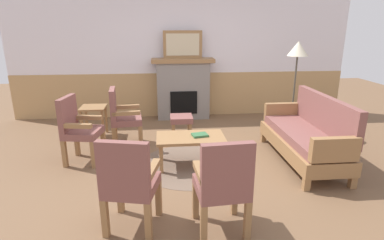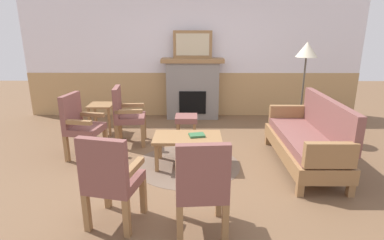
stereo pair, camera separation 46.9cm
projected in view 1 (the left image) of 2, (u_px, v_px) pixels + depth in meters
The scene contains 15 objects.
ground_plane at pixel (194, 162), 4.64m from camera, with size 14.00×14.00×0.00m, color brown.
wall_back at pixel (182, 56), 6.73m from camera, with size 7.20×0.14×2.70m.
fireplace at pixel (183, 88), 6.69m from camera, with size 1.30×0.44×1.28m.
framed_picture at pixel (183, 45), 6.42m from camera, with size 0.80×0.04×0.56m.
couch at pixel (306, 136), 4.59m from camera, with size 0.70×1.80×0.98m.
coffee_table at pixel (190, 140), 4.46m from camera, with size 0.96×0.56×0.44m.
round_rug at pixel (191, 164), 4.57m from camera, with size 1.52×1.52×0.01m, color brown.
book_on_table at pixel (200, 135), 4.45m from camera, with size 0.21×0.17×0.03m, color #33663D.
footstool at pixel (181, 120), 5.73m from camera, with size 0.40×0.40×0.36m.
armchair_near_fireplace at pixel (122, 115), 5.12m from camera, with size 0.52×0.52×0.98m.
armchair_by_window_left at pixel (78, 127), 4.54m from camera, with size 0.55×0.55×0.98m.
armchair_front_left at pixel (129, 180), 2.98m from camera, with size 0.57×0.57×0.98m.
armchair_front_center at pixel (223, 182), 2.94m from camera, with size 0.51×0.51×0.98m.
side_table at pixel (94, 113), 5.63m from camera, with size 0.44×0.44×0.55m.
floor_lamp_by_couch at pixel (298, 55), 5.46m from camera, with size 0.36×0.36×1.68m.
Camera 1 is at (-0.44, -4.24, 1.96)m, focal length 29.38 mm.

